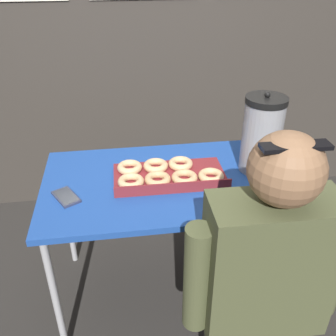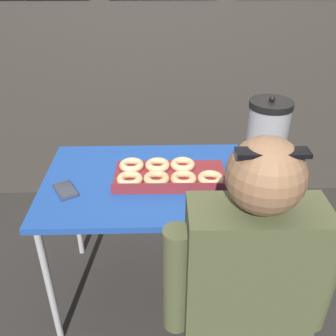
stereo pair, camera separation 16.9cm
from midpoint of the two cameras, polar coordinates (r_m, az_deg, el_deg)
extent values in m
plane|color=#2D2B28|center=(2.19, -2.43, -17.81)|extent=(12.00, 12.00, 0.00)
cube|color=#38332D|center=(2.50, -5.75, 21.19)|extent=(6.00, 0.10, 2.47)
cube|color=#1E479E|center=(1.73, -2.93, -2.20)|extent=(1.14, 0.69, 0.03)
cylinder|color=#ADADB2|center=(1.78, -19.54, -18.43)|extent=(0.03, 0.03, 0.69)
cylinder|color=#ADADB2|center=(1.85, 15.38, -15.24)|extent=(0.03, 0.03, 0.69)
cylinder|color=#ADADB2|center=(2.21, -17.21, -6.81)|extent=(0.03, 0.03, 0.69)
cylinder|color=#ADADB2|center=(2.27, 9.88, -4.70)|extent=(0.03, 0.03, 0.69)
cube|color=maroon|center=(1.73, -2.56, -1.31)|extent=(0.52, 0.27, 0.02)
cube|color=maroon|center=(1.61, -2.14, -2.96)|extent=(0.51, 0.01, 0.04)
torus|color=#E2B481|center=(1.66, -8.58, -2.13)|extent=(0.14, 0.14, 0.03)
torus|color=tan|center=(1.67, -4.50, -1.80)|extent=(0.16, 0.16, 0.03)
torus|color=tan|center=(1.67, -0.36, -1.54)|extent=(0.14, 0.14, 0.03)
torus|color=#DDAF7C|center=(1.69, 3.73, -1.30)|extent=(0.16, 0.16, 0.03)
torus|color=#E5B784|center=(1.77, -8.60, 0.02)|extent=(0.13, 0.13, 0.03)
torus|color=#E3B582|center=(1.77, -4.63, 0.28)|extent=(0.16, 0.16, 0.03)
torus|color=#E2B481|center=(1.78, -0.78, 0.59)|extent=(0.12, 0.12, 0.03)
cylinder|color=#939399|center=(1.76, 11.41, 4.51)|extent=(0.18, 0.18, 0.33)
cylinder|color=black|center=(1.69, 12.04, 10.03)|extent=(0.19, 0.19, 0.03)
sphere|color=black|center=(1.68, 12.13, 10.83)|extent=(0.03, 0.03, 0.03)
cylinder|color=black|center=(1.73, 12.03, -0.06)|extent=(0.02, 0.05, 0.02)
cube|color=#2D334C|center=(1.68, -18.11, -4.30)|extent=(0.14, 0.16, 0.01)
cube|color=#2D333D|center=(1.67, -18.14, -4.15)|extent=(0.12, 0.14, 0.00)
cube|color=#4C5133|center=(1.31, 11.36, -14.61)|extent=(0.43, 0.20, 0.53)
sphere|color=#8E6647|center=(1.08, 13.37, -0.33)|extent=(0.22, 0.22, 0.22)
cube|color=black|center=(1.02, 14.46, 3.09)|extent=(0.19, 0.05, 0.01)
cylinder|color=#4C5133|center=(1.41, 20.80, -13.82)|extent=(0.09, 0.09, 0.42)
cylinder|color=#4C5133|center=(1.28, 0.58, -16.69)|extent=(0.09, 0.09, 0.42)
camera|label=1|loc=(0.08, -92.86, -1.69)|focal=40.00mm
camera|label=2|loc=(0.08, 87.14, 1.69)|focal=40.00mm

